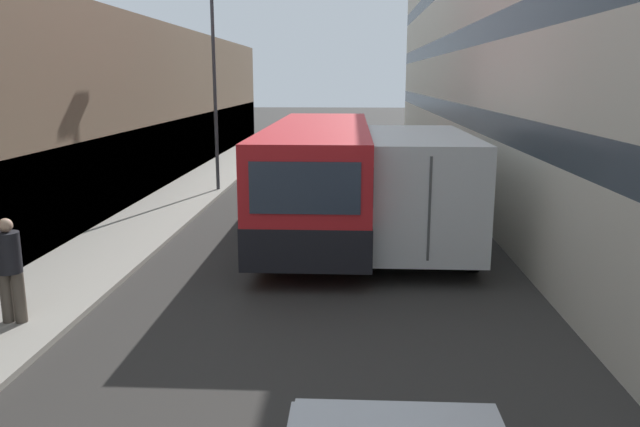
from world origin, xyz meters
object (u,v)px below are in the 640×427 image
at_px(panel_van, 311,144).
at_px(pedestrian, 10,267).
at_px(bus, 319,175).
at_px(street_lamp, 213,30).
at_px(box_truck, 411,181).

xyz_separation_m(panel_van, pedestrian, (-3.63, -18.71, -0.07)).
height_order(bus, pedestrian, bus).
bearing_deg(street_lamp, bus, -54.99).
height_order(bus, street_lamp, street_lamp).
bearing_deg(box_truck, pedestrian, -139.58).
bearing_deg(pedestrian, panel_van, 79.02).
distance_m(bus, box_truck, 2.53).
xyz_separation_m(box_truck, street_lamp, (-6.27, 6.64, 4.07)).
height_order(bus, panel_van, bus).
xyz_separation_m(box_truck, pedestrian, (-6.94, -5.91, -0.50)).
relative_size(panel_van, pedestrian, 2.56).
height_order(panel_van, pedestrian, panel_van).
relative_size(bus, panel_van, 2.32).
distance_m(box_truck, street_lamp, 10.00).
bearing_deg(panel_van, box_truck, -75.47).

